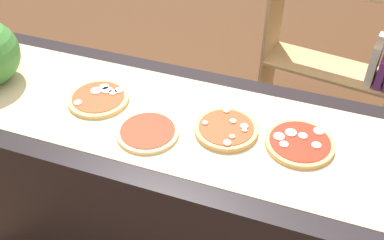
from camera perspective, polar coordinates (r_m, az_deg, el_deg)
counter at (r=2.12m, az=0.00°, el=-10.28°), size 2.22×0.74×0.95m
parchment_paper at (r=1.78m, az=0.00°, el=-0.47°), size 2.10×0.57×0.00m
pizza_mozzarella_0 at (r=1.93m, az=-11.73°, el=2.72°), size 0.26×0.26×0.03m
pizza_plain_1 at (r=1.73m, az=-5.62°, el=-1.50°), size 0.24×0.24×0.02m
pizza_mushroom_2 at (r=1.74m, az=4.36°, el=-1.12°), size 0.25×0.25×0.03m
pizza_mozzarella_3 at (r=1.72m, az=13.43°, el=-2.84°), size 0.26×0.26×0.03m
bookshelf at (r=2.82m, az=19.55°, el=9.37°), size 0.82×0.40×1.65m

